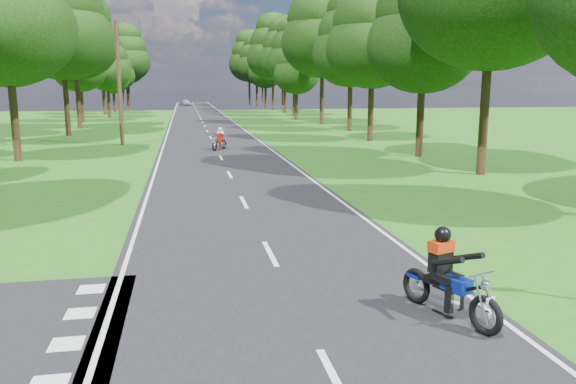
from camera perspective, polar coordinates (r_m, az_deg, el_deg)
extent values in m
plane|color=#245A14|center=(11.51, -0.31, -9.25)|extent=(160.00, 160.00, 0.00)
cube|color=black|center=(60.80, -8.67, 7.03)|extent=(7.00, 140.00, 0.02)
cube|color=silver|center=(7.95, 5.04, -18.86)|extent=(0.12, 2.00, 0.01)
cube|color=silver|center=(13.37, -1.82, -6.25)|extent=(0.12, 2.00, 0.01)
cube|color=silver|center=(19.14, -4.51, -1.02)|extent=(0.12, 2.00, 0.01)
cube|color=silver|center=(25.02, -5.94, 1.77)|extent=(0.12, 2.00, 0.01)
cube|color=silver|center=(30.95, -6.83, 3.49)|extent=(0.12, 2.00, 0.01)
cube|color=silver|center=(36.90, -7.43, 4.66)|extent=(0.12, 2.00, 0.01)
cube|color=silver|center=(42.86, -7.87, 5.50)|extent=(0.12, 2.00, 0.01)
cube|color=silver|center=(48.83, -8.20, 6.14)|extent=(0.12, 2.00, 0.01)
cube|color=silver|center=(54.81, -8.46, 6.64)|extent=(0.12, 2.00, 0.01)
cube|color=silver|center=(60.80, -8.67, 7.04)|extent=(0.12, 2.00, 0.01)
cube|color=silver|center=(66.78, -8.84, 7.37)|extent=(0.12, 2.00, 0.01)
cube|color=silver|center=(72.77, -8.98, 7.64)|extent=(0.12, 2.00, 0.01)
cube|color=silver|center=(78.76, -9.10, 7.87)|extent=(0.12, 2.00, 0.01)
cube|color=silver|center=(84.75, -9.21, 8.07)|extent=(0.12, 2.00, 0.01)
cube|color=silver|center=(90.74, -9.30, 8.25)|extent=(0.12, 2.00, 0.01)
cube|color=silver|center=(96.74, -9.38, 8.40)|extent=(0.12, 2.00, 0.01)
cube|color=silver|center=(102.73, -9.45, 8.53)|extent=(0.12, 2.00, 0.01)
cube|color=silver|center=(108.73, -9.51, 8.65)|extent=(0.12, 2.00, 0.01)
cube|color=silver|center=(114.72, -9.57, 8.76)|extent=(0.12, 2.00, 0.01)
cube|color=silver|center=(120.72, -9.62, 8.85)|extent=(0.12, 2.00, 0.01)
cube|color=silver|center=(126.71, -9.66, 8.94)|extent=(0.12, 2.00, 0.01)
cube|color=silver|center=(60.78, -11.80, 6.93)|extent=(0.10, 140.00, 0.01)
cube|color=silver|center=(60.99, -5.54, 7.12)|extent=(0.10, 140.00, 0.01)
cube|color=silver|center=(8.54, -23.15, -17.49)|extent=(0.50, 0.50, 0.01)
cube|color=silver|center=(9.59, -21.57, -14.15)|extent=(0.50, 0.50, 0.01)
cube|color=silver|center=(10.68, -20.34, -11.47)|extent=(0.50, 0.50, 0.01)
cube|color=silver|center=(11.78, -19.36, -9.28)|extent=(0.50, 0.50, 0.01)
cylinder|color=black|center=(32.64, -25.98, 6.27)|extent=(0.40, 0.40, 3.91)
ellipsoid|color=black|center=(32.70, -26.70, 14.70)|extent=(6.85, 6.85, 5.82)
cylinder|color=black|center=(41.38, -26.08, 6.92)|extent=(0.40, 0.40, 3.79)
ellipsoid|color=black|center=(41.41, -26.63, 13.37)|extent=(6.64, 6.64, 5.64)
ellipsoid|color=black|center=(41.56, -26.85, 15.90)|extent=(5.69, 5.69, 4.84)
cylinder|color=black|center=(47.12, -21.54, 7.94)|extent=(0.40, 0.40, 4.32)
ellipsoid|color=black|center=(47.22, -22.00, 14.38)|extent=(7.56, 7.56, 6.42)
ellipsoid|color=black|center=(47.42, -22.19, 16.91)|extent=(6.48, 6.48, 5.51)
cylinder|color=black|center=(54.57, -20.51, 8.35)|extent=(0.40, 0.40, 4.40)
ellipsoid|color=black|center=(54.67, -20.90, 14.02)|extent=(7.71, 7.71, 6.55)
ellipsoid|color=black|center=(54.85, -21.05, 16.26)|extent=(6.60, 6.60, 5.61)
cylinder|color=black|center=(64.36, -20.20, 8.11)|extent=(0.40, 0.40, 3.20)
ellipsoid|color=black|center=(64.33, -20.43, 11.62)|extent=(5.60, 5.60, 4.76)
ellipsoid|color=black|center=(64.39, -20.52, 13.00)|extent=(4.80, 4.80, 4.08)
ellipsoid|color=black|center=(64.49, -20.62, 14.38)|extent=(3.60, 3.60, 3.06)
cylinder|color=black|center=(71.38, -17.73, 8.48)|extent=(0.40, 0.40, 3.22)
ellipsoid|color=black|center=(71.36, -17.92, 11.66)|extent=(5.64, 5.64, 4.79)
ellipsoid|color=black|center=(71.42, -17.99, 12.91)|extent=(4.83, 4.83, 4.11)
ellipsoid|color=black|center=(71.50, -18.07, 14.17)|extent=(3.62, 3.62, 3.08)
cylinder|color=black|center=(79.27, -18.16, 8.78)|extent=(0.40, 0.40, 3.61)
ellipsoid|color=black|center=(79.27, -18.36, 11.99)|extent=(6.31, 6.31, 5.37)
ellipsoid|color=black|center=(79.34, -18.43, 13.26)|extent=(5.41, 5.41, 4.60)
ellipsoid|color=black|center=(79.45, -18.51, 14.52)|extent=(4.06, 4.06, 3.45)
cylinder|color=black|center=(87.00, -17.24, 8.66)|extent=(0.40, 0.40, 2.67)
ellipsoid|color=black|center=(86.96, -17.36, 10.82)|extent=(4.67, 4.67, 3.97)
ellipsoid|color=black|center=(86.98, -17.41, 11.68)|extent=(4.00, 4.00, 3.40)
ellipsoid|color=black|center=(87.02, -17.46, 12.53)|extent=(3.00, 3.00, 2.55)
cylinder|color=black|center=(96.12, -16.76, 8.98)|extent=(0.40, 0.40, 3.09)
ellipsoid|color=black|center=(96.10, -16.88, 11.24)|extent=(5.40, 5.40, 4.59)
ellipsoid|color=black|center=(96.13, -16.93, 12.14)|extent=(4.63, 4.63, 3.93)
ellipsoid|color=black|center=(96.19, -16.98, 13.03)|extent=(3.47, 3.47, 2.95)
cylinder|color=black|center=(102.49, -15.86, 9.51)|extent=(0.40, 0.40, 4.48)
ellipsoid|color=black|center=(102.55, -16.02, 12.58)|extent=(7.84, 7.84, 6.66)
ellipsoid|color=black|center=(102.65, -16.08, 13.80)|extent=(6.72, 6.72, 5.71)
ellipsoid|color=black|center=(102.80, -16.15, 15.01)|extent=(5.04, 5.04, 4.28)
cylinder|color=black|center=(111.53, -15.97, 9.48)|extent=(0.40, 0.40, 4.09)
ellipsoid|color=black|center=(111.56, -16.11, 12.06)|extent=(7.16, 7.16, 6.09)
ellipsoid|color=black|center=(111.63, -16.17, 13.09)|extent=(6.14, 6.14, 5.22)
ellipsoid|color=black|center=(111.74, -16.22, 14.11)|extent=(4.61, 4.61, 3.92)
cylinder|color=black|center=(26.31, 19.25, 6.61)|extent=(0.40, 0.40, 4.56)
cylinder|color=black|center=(32.08, 13.25, 6.63)|extent=(0.40, 0.40, 3.49)
ellipsoid|color=black|center=(32.08, 13.60, 14.32)|extent=(6.12, 6.12, 5.20)
ellipsoid|color=black|center=(32.23, 13.74, 17.34)|extent=(5.24, 5.24, 4.46)
cylinder|color=black|center=(40.41, 8.39, 7.76)|extent=(0.40, 0.40, 3.69)
ellipsoid|color=black|center=(40.43, 8.57, 14.20)|extent=(6.46, 6.46, 5.49)
ellipsoid|color=black|center=(40.57, 8.64, 16.74)|extent=(5.54, 5.54, 4.71)
cylinder|color=black|center=(49.15, 6.29, 8.37)|extent=(0.40, 0.40, 3.74)
ellipsoid|color=black|center=(49.17, 6.41, 13.75)|extent=(6.55, 6.55, 5.57)
ellipsoid|color=black|center=(49.30, 6.46, 15.87)|extent=(5.62, 5.62, 4.77)
ellipsoid|color=black|center=(49.50, 6.50, 17.97)|extent=(4.21, 4.21, 3.58)
cylinder|color=black|center=(57.03, 3.45, 9.21)|extent=(0.40, 0.40, 4.64)
ellipsoid|color=black|center=(57.15, 3.51, 14.94)|extent=(8.12, 8.12, 6.91)
ellipsoid|color=black|center=(57.36, 3.54, 17.20)|extent=(6.96, 6.96, 5.92)
cylinder|color=black|center=(63.83, 0.85, 8.62)|extent=(0.40, 0.40, 2.91)
ellipsoid|color=black|center=(63.79, 0.86, 11.84)|extent=(5.09, 5.09, 4.33)
ellipsoid|color=black|center=(63.83, 0.86, 13.11)|extent=(4.36, 4.36, 3.71)
ellipsoid|color=black|center=(63.90, 0.87, 14.38)|extent=(3.27, 3.27, 2.78)
cylinder|color=black|center=(71.38, 0.64, 9.25)|extent=(0.40, 0.40, 3.88)
ellipsoid|color=black|center=(71.41, 0.65, 13.08)|extent=(6.78, 6.78, 5.77)
ellipsoid|color=black|center=(71.51, 0.65, 14.59)|extent=(5.81, 5.81, 4.94)
ellipsoid|color=black|center=(71.65, 0.65, 16.10)|extent=(4.36, 4.36, 3.71)
cylinder|color=black|center=(79.77, -0.31, 9.53)|extent=(0.40, 0.40, 4.18)
ellipsoid|color=black|center=(79.81, -0.31, 13.22)|extent=(7.31, 7.31, 6.21)
ellipsoid|color=black|center=(79.92, -0.31, 14.68)|extent=(6.27, 6.27, 5.33)
ellipsoid|color=black|center=(80.08, -0.31, 16.14)|extent=(4.70, 4.70, 4.00)
cylinder|color=black|center=(88.55, -1.53, 9.81)|extent=(0.40, 0.40, 4.63)
ellipsoid|color=black|center=(88.63, -1.55, 13.49)|extent=(8.11, 8.11, 6.89)
ellipsoid|color=black|center=(88.76, -1.56, 14.95)|extent=(6.95, 6.95, 5.91)
ellipsoid|color=black|center=(88.95, -1.57, 16.40)|extent=(5.21, 5.21, 4.43)
cylinder|color=black|center=(95.75, -2.28, 9.50)|extent=(0.40, 0.40, 3.36)
ellipsoid|color=black|center=(95.74, -2.30, 11.98)|extent=(5.88, 5.88, 5.00)
ellipsoid|color=black|center=(95.79, -2.31, 12.96)|extent=(5.04, 5.04, 4.29)
ellipsoid|color=black|center=(95.86, -2.32, 13.94)|extent=(3.78, 3.78, 3.21)
cylinder|color=black|center=(102.83, -3.17, 9.79)|extent=(0.40, 0.40, 4.09)
ellipsoid|color=black|center=(102.86, -3.20, 12.59)|extent=(7.15, 7.15, 6.08)
ellipsoid|color=black|center=(102.94, -3.21, 13.70)|extent=(6.13, 6.13, 5.21)
ellipsoid|color=black|center=(103.06, -3.23, 14.81)|extent=(4.60, 4.60, 3.91)
cylinder|color=black|center=(110.47, -3.93, 9.96)|extent=(0.40, 0.40, 4.48)
ellipsoid|color=black|center=(110.52, -3.97, 12.82)|extent=(7.84, 7.84, 6.66)
ellipsoid|color=black|center=(110.62, -3.98, 13.95)|extent=(6.72, 6.72, 5.71)
ellipsoid|color=black|center=(110.76, -4.00, 15.08)|extent=(5.04, 5.04, 4.28)
cylinder|color=black|center=(121.26, -16.37, 9.48)|extent=(0.40, 0.40, 3.84)
ellipsoid|color=black|center=(121.27, -16.49, 11.71)|extent=(6.72, 6.72, 5.71)
ellipsoid|color=black|center=(121.33, -16.53, 12.59)|extent=(5.76, 5.76, 4.90)
ellipsoid|color=black|center=(121.41, -16.58, 13.47)|extent=(4.32, 4.32, 3.67)
cylinder|color=black|center=(123.81, -2.60, 9.99)|extent=(0.40, 0.40, 4.16)
ellipsoid|color=black|center=(123.84, -2.62, 12.36)|extent=(7.28, 7.28, 6.19)
ellipsoid|color=black|center=(123.91, -2.63, 13.30)|extent=(6.24, 6.24, 5.30)
ellipsoid|color=black|center=(124.01, -2.64, 14.24)|extent=(4.68, 4.68, 3.98)
cylinder|color=black|center=(106.60, -18.25, 9.15)|extent=(0.40, 0.40, 3.52)
ellipsoid|color=black|center=(106.60, -18.39, 11.48)|extent=(6.16, 6.16, 5.24)
ellipsoid|color=black|center=(106.65, -18.45, 12.40)|extent=(5.28, 5.28, 4.49)
ellipsoid|color=black|center=(106.72, -18.50, 13.32)|extent=(3.96, 3.96, 3.37)
cylinder|color=black|center=(110.28, -0.55, 9.98)|extent=(0.40, 0.40, 4.48)
ellipsoid|color=black|center=(110.33, -0.56, 12.84)|extent=(7.84, 7.84, 6.66)
ellipsoid|color=black|center=(110.43, -0.56, 13.98)|extent=(6.72, 6.72, 5.71)
ellipsoid|color=black|center=(110.57, -0.56, 15.11)|extent=(5.04, 5.04, 4.28)
cylinder|color=#382616|center=(38.86, -16.76, 10.48)|extent=(0.26, 0.26, 8.00)
cube|color=#382616|center=(39.00, -17.04, 15.33)|extent=(1.20, 0.10, 0.10)
imported|color=silver|center=(108.24, -10.38, 8.95)|extent=(2.41, 3.99, 1.27)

